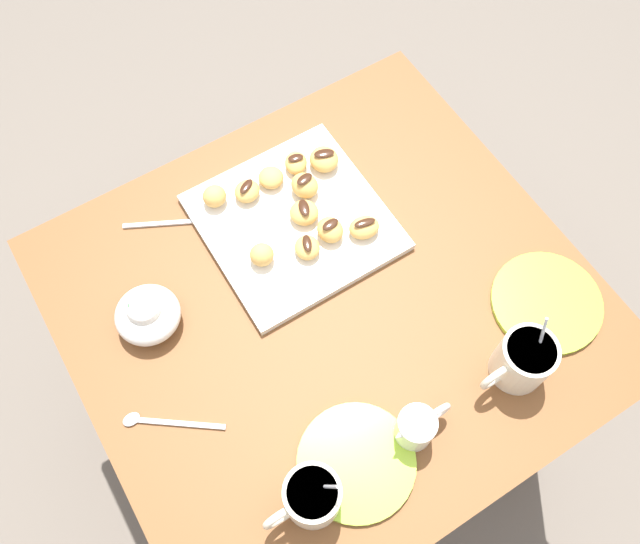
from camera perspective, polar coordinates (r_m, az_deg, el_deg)
ground_plane at (r=1.81m, az=0.54°, el=-11.52°), size 8.00×8.00×0.00m
dining_table at (r=1.27m, az=0.76°, el=-5.13°), size 0.86×0.81×0.71m
pastry_plate_square at (r=1.20m, az=-2.25°, el=4.33°), size 0.31×0.31×0.02m
coffee_mug_cream_left at (r=1.09m, az=17.07°, el=-7.26°), size 0.13×0.09×0.15m
coffee_mug_cream_right at (r=1.00m, az=-0.78°, el=-18.83°), size 0.12×0.08×0.14m
cream_pitcher_white at (r=1.04m, az=8.31°, el=-13.06°), size 0.10×0.06×0.07m
ice_cream_bowl at (r=1.12m, az=-14.68°, el=-3.50°), size 0.11×0.11×0.08m
saucer_lime_left at (r=1.05m, az=3.15°, el=-16.05°), size 0.18×0.18×0.01m
saucer_lime_right at (r=1.19m, az=18.94°, el=-2.50°), size 0.19×0.19×0.01m
loose_spoon_near_saucer at (r=1.23m, az=-12.02°, el=4.21°), size 0.15×0.08×0.01m
loose_spoon_by_plate at (r=1.10m, az=-13.50°, el=-12.46°), size 0.14×0.10×0.01m
beignet_0 at (r=1.21m, az=-6.31°, el=6.94°), size 0.06×0.06×0.03m
chocolate_drizzle_0 at (r=1.20m, az=-6.38°, el=7.36°), size 0.04×0.03×0.00m
beignet_1 at (r=1.24m, az=0.35°, el=9.69°), size 0.06×0.06×0.03m
chocolate_drizzle_1 at (r=1.23m, az=0.36°, el=10.20°), size 0.04×0.03×0.00m
beignet_2 at (r=1.20m, az=-1.33°, el=7.46°), size 0.06×0.06×0.04m
chocolate_drizzle_2 at (r=1.19m, az=-1.35°, el=8.02°), size 0.04×0.02×0.00m
beignet_3 at (r=1.14m, az=-5.04°, el=1.50°), size 0.05×0.05×0.04m
beignet_4 at (r=1.16m, az=0.88°, el=3.66°), size 0.05×0.05×0.04m
chocolate_drizzle_4 at (r=1.14m, az=0.90°, el=4.13°), size 0.03×0.02×0.00m
beignet_5 at (r=1.21m, az=-9.09°, el=6.47°), size 0.05×0.05×0.04m
beignet_6 at (r=1.24m, az=-2.09°, el=9.39°), size 0.06×0.06×0.03m
chocolate_drizzle_6 at (r=1.23m, az=-2.12°, el=9.81°), size 0.03×0.02×0.00m
beignet_7 at (r=1.15m, az=-1.11°, el=2.12°), size 0.06×0.06×0.03m
chocolate_drizzle_7 at (r=1.13m, az=-1.12°, el=2.50°), size 0.03×0.04×0.00m
beignet_8 at (r=1.22m, az=-4.25°, el=8.12°), size 0.06×0.06×0.03m
beignet_9 at (r=1.17m, az=3.83°, el=3.85°), size 0.06×0.05×0.03m
chocolate_drizzle_9 at (r=1.15m, az=3.88°, el=4.27°), size 0.04×0.02×0.00m
beignet_10 at (r=1.18m, az=-1.37°, el=5.14°), size 0.07×0.07×0.03m
chocolate_drizzle_10 at (r=1.16m, az=-1.39°, el=5.57°), size 0.03×0.04×0.00m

